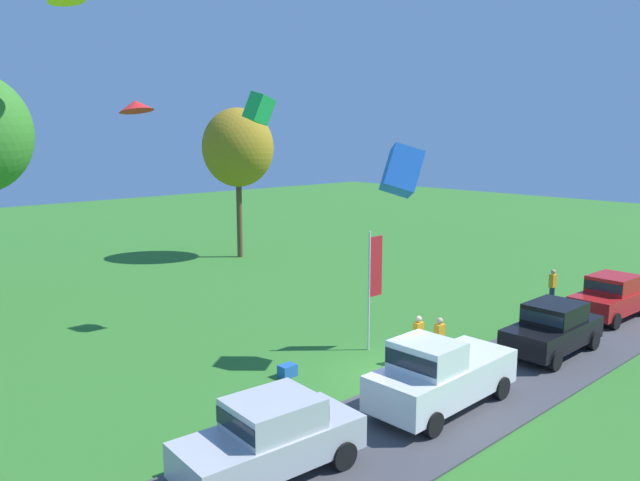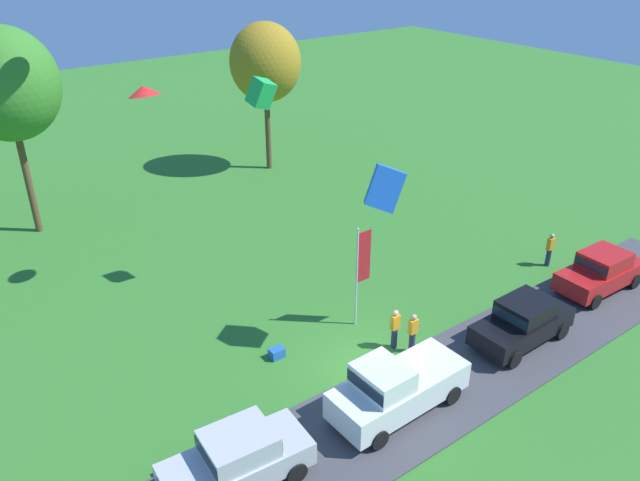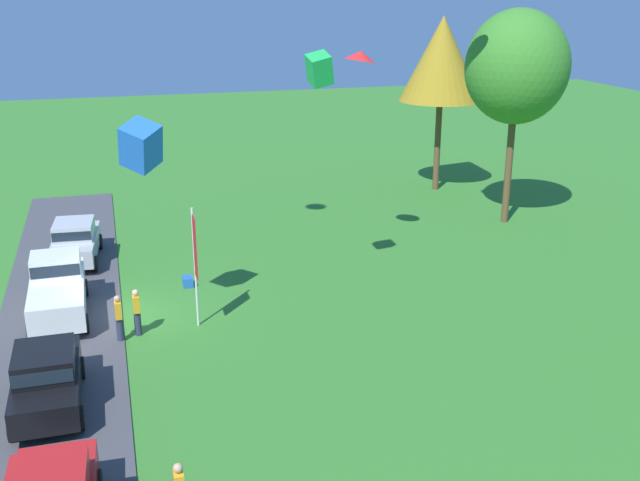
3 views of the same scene
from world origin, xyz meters
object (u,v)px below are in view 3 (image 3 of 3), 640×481
tree_right_of_center (517,67)px  car_sedan_by_flagpole (46,377)px  car_pickup_far_end (57,288)px  kite_box_near_flag (141,145)px  car_sedan_near_entrance (75,240)px  person_on_lawn (119,318)px  flag_banner (195,254)px  kite_delta_over_trees (360,56)px  person_watching_sky (137,312)px  tree_lone_near (442,59)px  kite_box_high_left (319,69)px  cooler_box (188,282)px

tree_right_of_center → car_sedan_by_flagpole: bearing=-59.8°
car_pickup_far_end → kite_box_near_flag: kite_box_near_flag is taller
car_sedan_near_entrance → tree_right_of_center: bearing=90.5°
person_on_lawn → flag_banner: flag_banner is taller
kite_delta_over_trees → kite_box_near_flag: kite_delta_over_trees is taller
person_watching_sky → flag_banner: 2.86m
tree_lone_near → tree_right_of_center: 7.07m
car_sedan_near_entrance → person_watching_sky: bearing=15.1°
car_pickup_far_end → person_watching_sky: car_pickup_far_end is taller
kite_box_high_left → car_sedan_by_flagpole: bearing=-60.1°
person_watching_sky → car_sedan_near_entrance: bearing=-164.9°
car_sedan_near_entrance → car_pickup_far_end: car_pickup_far_end is taller
kite_delta_over_trees → person_on_lawn: bearing=-62.5°
car_pickup_far_end → tree_right_of_center: (-5.90, 21.72, 6.75)m
flag_banner → kite_box_near_flag: size_ratio=3.08×
person_watching_sky → flag_banner: flag_banner is taller
tree_right_of_center → kite_delta_over_trees: tree_right_of_center is taller
person_watching_sky → kite_box_near_flag: (-0.36, 0.59, 5.76)m
kite_box_near_flag → car_sedan_near_entrance: bearing=-160.4°
car_sedan_near_entrance → kite_delta_over_trees: kite_delta_over_trees is taller
tree_lone_near → tree_right_of_center: tree_right_of_center is taller
car_sedan_by_flagpole → person_on_lawn: car_sedan_by_flagpole is taller
car_sedan_by_flagpole → tree_lone_near: 29.54m
kite_box_near_flag → cooler_box: bearing=156.6°
person_watching_sky → kite_delta_over_trees: kite_delta_over_trees is taller
tree_lone_near → kite_delta_over_trees: tree_lone_near is taller
car_sedan_near_entrance → kite_delta_over_trees: size_ratio=3.44×
car_sedan_by_flagpole → kite_box_high_left: kite_box_high_left is taller
flag_banner → kite_box_near_flag: bearing=-103.9°
tree_right_of_center → kite_box_near_flag: 20.14m
car_pickup_far_end → person_on_lawn: car_pickup_far_end is taller
car_sedan_by_flagpole → person_on_lawn: 4.42m
cooler_box → kite_box_near_flag: 7.58m
person_on_lawn → kite_box_near_flag: bearing=121.0°
car_pickup_far_end → person_on_lawn: bearing=36.2°
car_sedan_near_entrance → kite_box_high_left: bearing=53.3°
person_watching_sky → tree_lone_near: size_ratio=0.17×
tree_lone_near → tree_right_of_center: size_ratio=0.94×
person_watching_sky → tree_right_of_center: 21.92m
tree_right_of_center → person_watching_sky: bearing=-66.2°
tree_right_of_center → kite_delta_over_trees: 9.84m
car_pickup_far_end → kite_box_near_flag: 6.78m
tree_lone_near → kite_box_high_left: (14.09, -11.30, 1.18)m
person_watching_sky → person_on_lawn: same height
car_sedan_near_entrance → cooler_box: size_ratio=8.08×
tree_lone_near → kite_delta_over_trees: size_ratio=7.63×
tree_lone_near → kite_box_near_flag: tree_lone_near is taller
car_pickup_far_end → cooler_box: size_ratio=8.99×
car_sedan_near_entrance → kite_delta_over_trees: (3.14, 12.02, 7.86)m
car_sedan_by_flagpole → kite_box_high_left: 13.65m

